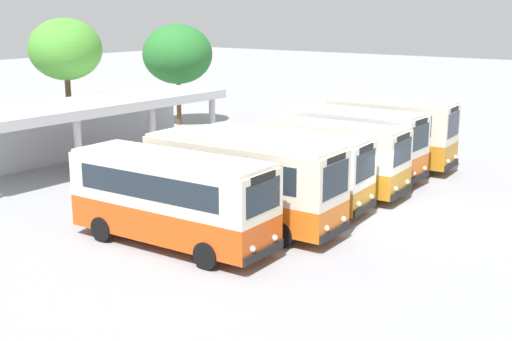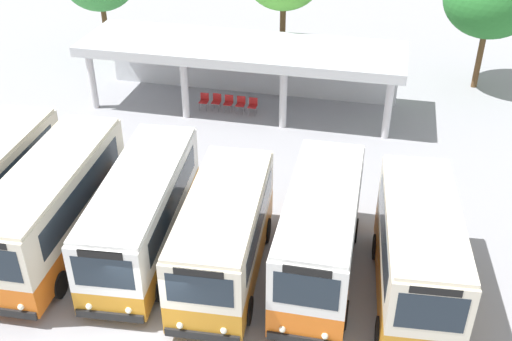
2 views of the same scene
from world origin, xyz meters
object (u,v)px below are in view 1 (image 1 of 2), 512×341
Objects in this scene: city_bus_middle_cream at (280,166)px; city_bus_far_end_green at (391,131)px; city_bus_nearest_orange at (172,196)px; city_bus_fifth_blue at (352,141)px; waiting_chair_fourth_seat at (106,156)px; city_bus_second_in_row at (242,179)px; waiting_chair_end_by_column at (77,163)px; waiting_chair_middle_seat at (96,158)px; city_bus_fourth_amber at (331,155)px; waiting_chair_second_from_end at (86,160)px; waiting_chair_fifth_seat at (116,154)px.

city_bus_far_end_green is (9.20, -0.53, 0.22)m from city_bus_middle_cream.
city_bus_fifth_blue reaches higher than city_bus_nearest_orange.
city_bus_nearest_orange is 8.99× the size of waiting_chair_fourth_seat.
city_bus_second_in_row is (3.07, -0.66, 0.08)m from city_bus_nearest_orange.
waiting_chair_end_by_column is 1.00× the size of waiting_chair_middle_seat.
city_bus_far_end_green is 7.72× the size of waiting_chair_end_by_column.
city_bus_nearest_orange is 1.10× the size of city_bus_fifth_blue.
city_bus_middle_cream is at bearing 176.71° from city_bus_far_end_green.
waiting_chair_middle_seat is at bearing 2.32° from waiting_chair_end_by_column.
city_bus_second_in_row is 12.40m from waiting_chair_middle_seat.
city_bus_second_in_row is at bearing -171.72° from city_bus_middle_cream.
city_bus_nearest_orange is 1.13× the size of city_bus_fourth_amber.
city_bus_fourth_amber is 12.44m from waiting_chair_fourth_seat.
city_bus_nearest_orange is at bearing 179.00° from city_bus_fifth_blue.
city_bus_nearest_orange is at bearing -113.21° from waiting_chair_end_by_column.
city_bus_fifth_blue is at bearing 11.77° from city_bus_fourth_amber.
city_bus_far_end_green is at bearing -3.29° from city_bus_middle_cream.
city_bus_fourth_amber is at bearing -78.59° from waiting_chair_fourth_seat.
city_bus_fourth_amber is (6.13, -0.19, -0.12)m from city_bus_second_in_row.
city_bus_far_end_green reaches higher than city_bus_nearest_orange.
city_bus_fifth_blue is at bearing -0.01° from city_bus_middle_cream.
city_bus_nearest_orange reaches higher than waiting_chair_second_from_end.
city_bus_middle_cream is at bearing 179.99° from city_bus_fifth_blue.
city_bus_far_end_green is at bearing -56.47° from waiting_chair_fifth_seat.
waiting_chair_end_by_column is at bearing -173.09° from waiting_chair_second_from_end.
waiting_chair_second_from_end is at bearing 177.68° from waiting_chair_fifth_seat.
city_bus_second_in_row is at bearing -177.23° from city_bus_fifth_blue.
city_bus_second_in_row is 1.02× the size of city_bus_middle_cream.
city_bus_second_in_row reaches higher than city_bus_fifth_blue.
waiting_chair_middle_seat is at bearing 127.47° from city_bus_far_end_green.
city_bus_middle_cream is 6.13m from city_bus_fifth_blue.
city_bus_second_in_row reaches higher than waiting_chair_fourth_seat.
city_bus_nearest_orange is 9.24m from city_bus_fourth_amber.
city_bus_far_end_green reaches higher than city_bus_fifth_blue.
city_bus_nearest_orange is 12.27m from city_bus_fifth_blue.
city_bus_nearest_orange is 15.35m from city_bus_far_end_green.
waiting_chair_second_from_end and waiting_chair_fourth_seat have the same top height.
waiting_chair_end_by_column and waiting_chair_second_from_end have the same top height.
waiting_chair_fourth_seat is 0.64m from waiting_chair_fifth_seat.
city_bus_middle_cream reaches higher than waiting_chair_second_from_end.
city_bus_middle_cream is at bearing -86.68° from waiting_chair_second_from_end.
city_bus_middle_cream is 3.13m from city_bus_fourth_amber.
city_bus_fourth_amber is 7.92× the size of waiting_chair_second_from_end.
city_bus_nearest_orange is 0.97× the size of city_bus_second_in_row.
city_bus_second_in_row is 1.20× the size of city_bus_far_end_green.
waiting_chair_fifth_seat is at bearing -0.00° from waiting_chair_end_by_column.
city_bus_fifth_blue is at bearing -56.99° from waiting_chair_end_by_column.
city_bus_fifth_blue is at bearing -61.85° from waiting_chair_middle_seat.
waiting_chair_fourth_seat is (3.68, 11.94, -1.33)m from city_bus_second_in_row.
city_bus_fifth_blue is 8.20× the size of waiting_chair_fifth_seat.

